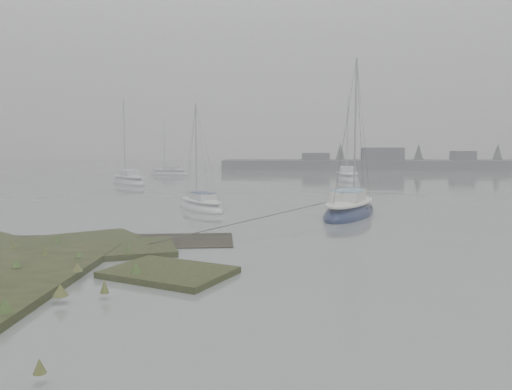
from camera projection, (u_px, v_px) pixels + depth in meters
The scene contains 7 objects.
ground at pixel (234, 187), 45.07m from camera, with size 160.00×160.00×0.00m, color slate.
far_shoreline at pixel (426, 164), 75.79m from camera, with size 60.00×8.00×4.15m.
sailboat_main at pixel (350, 211), 26.88m from camera, with size 4.55×6.80×9.16m.
sailboat_white at pixel (201, 206), 29.35m from camera, with size 3.95×4.83×6.73m.
sailboat_far_a at pixel (129, 181), 48.19m from camera, with size 5.47×6.23×8.86m.
sailboat_far_b at pixel (347, 178), 52.69m from camera, with size 2.69×6.96×9.64m.
sailboat_far_c at pixel (170, 173), 62.07m from camera, with size 5.63×3.58×7.55m.
Camera 1 is at (3.56, -14.82, 3.88)m, focal length 35.00 mm.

